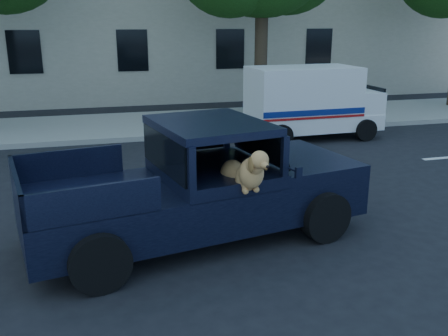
# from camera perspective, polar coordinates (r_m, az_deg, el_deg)

# --- Properties ---
(ground) EXTENTS (120.00, 120.00, 0.00)m
(ground) POSITION_cam_1_polar(r_m,az_deg,el_deg) (7.72, -8.11, -9.42)
(ground) COLOR black
(ground) RESTS_ON ground
(far_sidewalk) EXTENTS (60.00, 4.00, 0.15)m
(far_sidewalk) POSITION_cam_1_polar(r_m,az_deg,el_deg) (16.46, -12.19, 4.69)
(far_sidewalk) COLOR gray
(far_sidewalk) RESTS_ON ground
(lane_stripes) EXTENTS (21.60, 0.14, 0.01)m
(lane_stripes) POSITION_cam_1_polar(r_m,az_deg,el_deg) (11.18, -0.13, -0.88)
(lane_stripes) COLOR silver
(lane_stripes) RESTS_ON ground
(pickup_truck) EXTENTS (5.51, 3.08, 1.87)m
(pickup_truck) POSITION_cam_1_polar(r_m,az_deg,el_deg) (7.86, -3.71, -3.77)
(pickup_truck) COLOR black
(pickup_truck) RESTS_ON ground
(mail_truck) EXTENTS (3.83, 2.01, 2.07)m
(mail_truck) POSITION_cam_1_polar(r_m,az_deg,el_deg) (14.93, 9.84, 6.87)
(mail_truck) COLOR silver
(mail_truck) RESTS_ON ground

